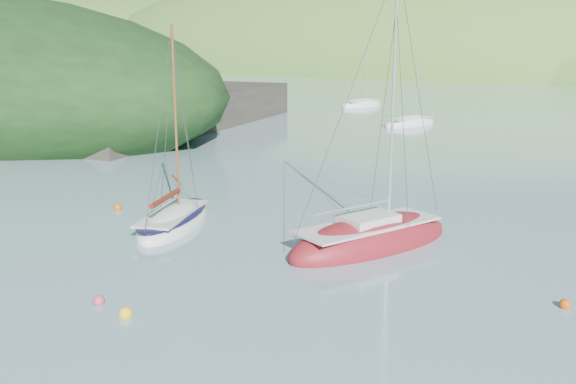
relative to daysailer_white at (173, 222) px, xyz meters
The scene contains 6 objects.
ground 10.51m from the daysailer_white, 55.47° to the right, with size 700.00×700.00×0.00m, color #769AA3.
daysailer_white is the anchor object (origin of this frame).
sloop_red 9.51m from the daysailer_white, 13.97° to the left, with size 5.99×9.05×12.69m.
distant_sloop_a 40.16m from the daysailer_white, 95.74° to the left, with size 4.65×7.24×9.75m.
distant_sloop_c 56.45m from the daysailer_white, 106.74° to the left, with size 4.45×7.21×9.70m.
mooring_buoys 6.25m from the daysailer_white, 39.94° to the right, with size 22.49×9.69×0.45m.
Camera 1 is at (14.33, -13.24, 8.80)m, focal length 40.00 mm.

